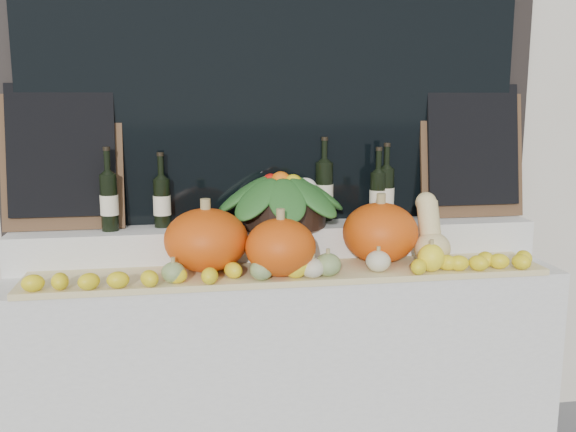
{
  "coord_description": "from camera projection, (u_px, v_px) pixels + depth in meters",
  "views": [
    {
      "loc": [
        -0.41,
        -1.08,
        1.61
      ],
      "look_at": [
        0.0,
        1.45,
        1.12
      ],
      "focal_mm": 40.0,
      "sensor_mm": 36.0,
      "label": 1
    }
  ],
  "objects": [
    {
      "name": "display_sill",
      "position": [
        285.0,
        365.0,
        2.81
      ],
      "size": [
        2.3,
        0.55,
        0.88
      ],
      "primitive_type": "cube",
      "color": "silver",
      "rests_on": "ground"
    },
    {
      "name": "rear_tier",
      "position": [
        280.0,
        242.0,
        2.86
      ],
      "size": [
        2.3,
        0.25,
        0.16
      ],
      "primitive_type": "cube",
      "color": "silver",
      "rests_on": "display_sill"
    },
    {
      "name": "straw_bedding",
      "position": [
        290.0,
        273.0,
        2.61
      ],
      "size": [
        2.1,
        0.32,
        0.02
      ],
      "primitive_type": "cube",
      "color": "tan",
      "rests_on": "display_sill"
    },
    {
      "name": "pumpkin_left",
      "position": [
        206.0,
        240.0,
        2.58
      ],
      "size": [
        0.42,
        0.42,
        0.25
      ],
      "primitive_type": "ellipsoid",
      "rotation": [
        0.0,
        0.0,
        -0.3
      ],
      "color": "#D74D0B",
      "rests_on": "straw_bedding"
    },
    {
      "name": "pumpkin_right",
      "position": [
        380.0,
        233.0,
        2.72
      ],
      "size": [
        0.42,
        0.42,
        0.25
      ],
      "primitive_type": "ellipsoid",
      "rotation": [
        0.0,
        0.0,
        -0.37
      ],
      "color": "#D74D0B",
      "rests_on": "straw_bedding"
    },
    {
      "name": "pumpkin_center",
      "position": [
        281.0,
        247.0,
        2.51
      ],
      "size": [
        0.33,
        0.33,
        0.23
      ],
      "primitive_type": "ellipsoid",
      "rotation": [
        0.0,
        0.0,
        0.19
      ],
      "color": "#D74D0B",
      "rests_on": "straw_bedding"
    },
    {
      "name": "butternut_squash",
      "position": [
        431.0,
        235.0,
        2.7
      ],
      "size": [
        0.15,
        0.21,
        0.29
      ],
      "color": "#DEC482",
      "rests_on": "straw_bedding"
    },
    {
      "name": "decorative_gourds",
      "position": [
        325.0,
        264.0,
        2.51
      ],
      "size": [
        1.12,
        0.14,
        0.14
      ],
      "color": "#2B5D1C",
      "rests_on": "straw_bedding"
    },
    {
      "name": "lemon_heap",
      "position": [
        295.0,
        270.0,
        2.49
      ],
      "size": [
        2.2,
        0.16,
        0.06
      ],
      "primitive_type": null,
      "color": "yellow",
      "rests_on": "straw_bedding"
    },
    {
      "name": "produce_bowl",
      "position": [
        281.0,
        198.0,
        2.81
      ],
      "size": [
        0.6,
        0.6,
        0.25
      ],
      "color": "black",
      "rests_on": "rear_tier"
    },
    {
      "name": "wine_bottle_far_left",
      "position": [
        109.0,
        201.0,
        2.69
      ],
      "size": [
        0.08,
        0.08,
        0.35
      ],
      "color": "black",
      "rests_on": "rear_tier"
    },
    {
      "name": "wine_bottle_near_left",
      "position": [
        162.0,
        202.0,
        2.77
      ],
      "size": [
        0.08,
        0.08,
        0.33
      ],
      "color": "black",
      "rests_on": "rear_tier"
    },
    {
      "name": "wine_bottle_tall",
      "position": [
        324.0,
        190.0,
        2.93
      ],
      "size": [
        0.08,
        0.08,
        0.38
      ],
      "color": "black",
      "rests_on": "rear_tier"
    },
    {
      "name": "wine_bottle_near_right",
      "position": [
        386.0,
        194.0,
        2.91
      ],
      "size": [
        0.08,
        0.08,
        0.35
      ],
      "color": "black",
      "rests_on": "rear_tier"
    },
    {
      "name": "wine_bottle_far_right",
      "position": [
        378.0,
        196.0,
        2.89
      ],
      "size": [
        0.08,
        0.08,
        0.34
      ],
      "color": "black",
      "rests_on": "rear_tier"
    },
    {
      "name": "chalkboard_left",
      "position": [
        62.0,
        154.0,
        2.7
      ],
      "size": [
        0.5,
        0.13,
        0.61
      ],
      "rotation": [
        -0.16,
        0.0,
        0.0
      ],
      "color": "#4C331E",
      "rests_on": "rear_tier"
    },
    {
      "name": "chalkboard_right",
      "position": [
        472.0,
        148.0,
        2.99
      ],
      "size": [
        0.5,
        0.13,
        0.61
      ],
      "rotation": [
        -0.16,
        0.0,
        0.0
      ],
      "color": "#4C331E",
      "rests_on": "rear_tier"
    }
  ]
}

